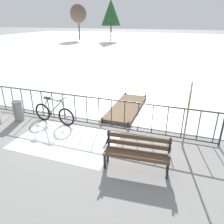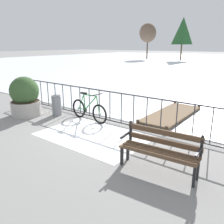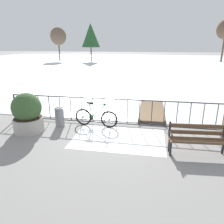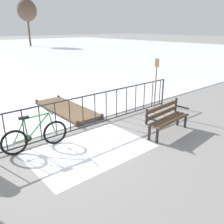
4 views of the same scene
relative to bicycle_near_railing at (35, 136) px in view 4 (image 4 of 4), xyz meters
name	(u,v)px [view 4 (image 4 of 4)]	position (x,y,z in m)	size (l,w,h in m)	color
ground_plane	(64,136)	(0.95, 0.25, -0.37)	(160.00, 160.00, 0.00)	gray
snow_patch	(90,150)	(1.03, -0.95, -0.36)	(3.05, 2.03, 0.01)	white
railing_fence	(63,118)	(0.95, 0.25, 0.19)	(9.06, 0.06, 1.07)	#2D2D33
bicycle_near_railing	(35,136)	(0.00, 0.00, 0.00)	(1.71, 0.52, 0.97)	black
park_bench	(166,116)	(3.37, -1.52, 0.14)	(1.63, 0.60, 0.89)	brown
oar_upright	(156,83)	(4.44, -0.19, 0.77)	(0.04, 0.16, 1.98)	#937047
wooden_dock	(67,108)	(2.11, 2.07, -0.25)	(1.10, 3.15, 0.20)	brown
tree_far_west	(27,11)	(14.04, 33.76, 4.98)	(2.98, 2.98, 7.02)	brown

